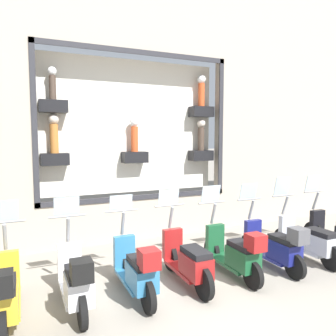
{
  "coord_description": "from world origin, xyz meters",
  "views": [
    {
      "loc": [
        -4.24,
        2.63,
        2.57
      ],
      "look_at": [
        2.07,
        -0.19,
        1.92
      ],
      "focal_mm": 35.0,
      "sensor_mm": 36.0,
      "label": 1
    }
  ],
  "objects_px": {
    "scooter_teal_5": "(137,270)",
    "scooter_silver_1": "(309,240)",
    "scooter_red_4": "(188,261)",
    "scooter_navy_2": "(276,246)",
    "scooter_green_3": "(236,253)",
    "scooter_yellow_7": "(4,293)",
    "scooter_white_6": "(76,281)"
  },
  "relations": [
    {
      "from": "scooter_silver_1",
      "to": "scooter_white_6",
      "type": "bearing_deg",
      "value": 90.81
    },
    {
      "from": "scooter_white_6",
      "to": "scooter_yellow_7",
      "type": "bearing_deg",
      "value": 90.0
    },
    {
      "from": "scooter_teal_5",
      "to": "scooter_white_6",
      "type": "xyz_separation_m",
      "value": [
        -0.0,
        0.95,
        -0.0
      ]
    },
    {
      "from": "scooter_navy_2",
      "to": "scooter_silver_1",
      "type": "bearing_deg",
      "value": -85.85
    },
    {
      "from": "scooter_teal_5",
      "to": "scooter_yellow_7",
      "type": "distance_m",
      "value": 1.9
    },
    {
      "from": "scooter_silver_1",
      "to": "scooter_white_6",
      "type": "height_order",
      "value": "scooter_silver_1"
    },
    {
      "from": "scooter_green_3",
      "to": "scooter_red_4",
      "type": "relative_size",
      "value": 0.99
    },
    {
      "from": "scooter_silver_1",
      "to": "scooter_teal_5",
      "type": "relative_size",
      "value": 1.0
    },
    {
      "from": "scooter_green_3",
      "to": "scooter_yellow_7",
      "type": "xyz_separation_m",
      "value": [
        -0.0,
        3.79,
        -0.0
      ]
    },
    {
      "from": "scooter_green_3",
      "to": "scooter_yellow_7",
      "type": "height_order",
      "value": "scooter_green_3"
    },
    {
      "from": "scooter_silver_1",
      "to": "scooter_red_4",
      "type": "relative_size",
      "value": 1.0
    },
    {
      "from": "scooter_navy_2",
      "to": "scooter_teal_5",
      "type": "height_order",
      "value": "scooter_navy_2"
    },
    {
      "from": "scooter_red_4",
      "to": "scooter_yellow_7",
      "type": "relative_size",
      "value": 1.01
    },
    {
      "from": "scooter_navy_2",
      "to": "scooter_yellow_7",
      "type": "height_order",
      "value": "scooter_yellow_7"
    },
    {
      "from": "scooter_navy_2",
      "to": "scooter_red_4",
      "type": "xyz_separation_m",
      "value": [
        0.07,
        1.9,
        -0.02
      ]
    },
    {
      "from": "scooter_white_6",
      "to": "scooter_yellow_7",
      "type": "xyz_separation_m",
      "value": [
        0.0,
        0.95,
        -0.0
      ]
    },
    {
      "from": "scooter_teal_5",
      "to": "scooter_white_6",
      "type": "bearing_deg",
      "value": 90.1
    },
    {
      "from": "scooter_red_4",
      "to": "scooter_navy_2",
      "type": "bearing_deg",
      "value": -92.06
    },
    {
      "from": "scooter_red_4",
      "to": "scooter_green_3",
      "type": "bearing_deg",
      "value": -93.98
    },
    {
      "from": "scooter_silver_1",
      "to": "scooter_green_3",
      "type": "distance_m",
      "value": 1.9
    },
    {
      "from": "scooter_silver_1",
      "to": "scooter_white_6",
      "type": "relative_size",
      "value": 1.0
    },
    {
      "from": "scooter_navy_2",
      "to": "scooter_green_3",
      "type": "distance_m",
      "value": 0.95
    },
    {
      "from": "scooter_teal_5",
      "to": "scooter_yellow_7",
      "type": "relative_size",
      "value": 1.0
    },
    {
      "from": "scooter_red_4",
      "to": "scooter_teal_5",
      "type": "relative_size",
      "value": 1.0
    },
    {
      "from": "scooter_red_4",
      "to": "scooter_white_6",
      "type": "distance_m",
      "value": 1.9
    },
    {
      "from": "scooter_navy_2",
      "to": "scooter_green_3",
      "type": "xyz_separation_m",
      "value": [
        0.0,
        0.95,
        0.0
      ]
    },
    {
      "from": "scooter_silver_1",
      "to": "scooter_white_6",
      "type": "distance_m",
      "value": 4.74
    },
    {
      "from": "scooter_silver_1",
      "to": "scooter_navy_2",
      "type": "bearing_deg",
      "value": 94.15
    },
    {
      "from": "scooter_yellow_7",
      "to": "scooter_red_4",
      "type": "bearing_deg",
      "value": -88.65
    },
    {
      "from": "scooter_teal_5",
      "to": "scooter_silver_1",
      "type": "bearing_deg",
      "value": -89.01
    },
    {
      "from": "scooter_silver_1",
      "to": "scooter_red_4",
      "type": "xyz_separation_m",
      "value": [
        -0.0,
        2.84,
        0.01
      ]
    },
    {
      "from": "scooter_white_6",
      "to": "scooter_green_3",
      "type": "bearing_deg",
      "value": -89.98
    }
  ]
}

